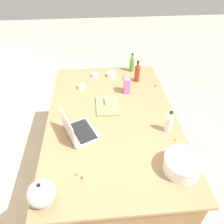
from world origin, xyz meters
TOP-DOWN VIEW (x-y plane):
  - ground_plane at (0.00, 0.00)m, footprint 12.00×12.00m
  - island_counter at (0.00, 0.00)m, footprint 1.87×1.20m
  - laptop at (-0.21, 0.31)m, footprint 0.37×0.33m
  - mixing_bowl_large at (-0.63, -0.45)m, footprint 0.28×0.28m
  - bottle_vinegar at (-0.23, -0.46)m, footprint 0.06×0.06m
  - bottle_olive at (0.83, -0.32)m, footprint 0.06×0.06m
  - bottle_soy at (0.60, -0.34)m, footprint 0.06×0.06m
  - kettle at (-0.78, 0.51)m, footprint 0.21×0.18m
  - cutting_board at (0.15, 0.04)m, footprint 0.30×0.21m
  - butter_stick_left at (0.19, 0.04)m, footprint 0.11×0.04m
  - ramekin_small at (0.74, 0.14)m, footprint 0.07×0.07m
  - ramekin_medium at (0.50, 0.29)m, footprint 0.08×0.08m
  - ramekin_wide at (0.72, -0.06)m, footprint 0.10×0.10m
  - candy_bag at (0.38, -0.19)m, footprint 0.09×0.06m
  - candy_0 at (-0.62, 0.31)m, footprint 0.01×0.01m
  - candy_1 at (-0.66, -0.45)m, footprint 0.01×0.01m
  - candy_2 at (-0.35, -0.50)m, footprint 0.01×0.01m
  - candy_3 at (0.47, -0.53)m, footprint 0.02×0.02m
  - candy_4 at (-0.65, 0.27)m, footprint 0.01×0.01m

SIDE VIEW (x-z plane):
  - ground_plane at x=0.00m, z-range 0.00..0.00m
  - island_counter at x=0.00m, z-range 0.00..0.90m
  - candy_0 at x=-0.62m, z-range 0.90..0.91m
  - candy_1 at x=-0.66m, z-range 0.90..0.91m
  - candy_4 at x=-0.65m, z-range 0.90..0.91m
  - candy_2 at x=-0.35m, z-range 0.90..0.91m
  - cutting_board at x=0.15m, z-range 0.90..0.92m
  - candy_3 at x=0.47m, z-range 0.90..0.92m
  - ramekin_small at x=0.74m, z-range 0.90..0.94m
  - ramekin_medium at x=0.50m, z-range 0.90..0.94m
  - ramekin_wide at x=0.72m, z-range 0.90..0.95m
  - butter_stick_left at x=0.19m, z-range 0.92..0.95m
  - laptop at x=-0.21m, z-range 0.84..1.06m
  - mixing_bowl_large at x=-0.63m, z-range 0.90..1.03m
  - kettle at x=-0.78m, z-range 0.88..1.08m
  - candy_bag at x=0.38m, z-range 0.90..1.07m
  - bottle_vinegar at x=-0.23m, z-range 0.88..1.09m
  - bottle_olive at x=0.83m, z-range 0.88..1.10m
  - bottle_soy at x=0.60m, z-range 0.88..1.12m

